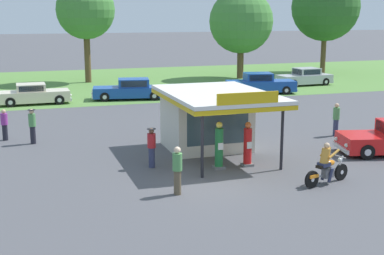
# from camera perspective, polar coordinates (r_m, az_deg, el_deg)

# --- Properties ---
(ground_plane) EXTENTS (300.00, 300.00, 0.00)m
(ground_plane) POSITION_cam_1_polar(r_m,az_deg,el_deg) (19.95, 1.68, -5.94)
(ground_plane) COLOR #4C4C51
(grass_verge_strip) EXTENTS (120.00, 24.00, 0.01)m
(grass_verge_strip) POSITION_cam_1_polar(r_m,az_deg,el_deg) (48.66, -10.44, 4.66)
(grass_verge_strip) COLOR #56843D
(grass_verge_strip) RESTS_ON ground
(service_station_kiosk) EXTENTS (4.27, 6.49, 3.28)m
(service_station_kiosk) POSITION_cam_1_polar(r_m,az_deg,el_deg) (24.30, 1.81, 1.39)
(service_station_kiosk) COLOR beige
(service_station_kiosk) RESTS_ON ground
(gas_pump_nearside) EXTENTS (0.44, 0.44, 1.93)m
(gas_pump_nearside) POSITION_cam_1_polar(r_m,az_deg,el_deg) (21.56, 2.90, -2.12)
(gas_pump_nearside) COLOR slate
(gas_pump_nearside) RESTS_ON ground
(gas_pump_offside) EXTENTS (0.44, 0.44, 1.84)m
(gas_pump_offside) POSITION_cam_1_polar(r_m,az_deg,el_deg) (22.04, 5.96, -1.97)
(gas_pump_offside) COLOR slate
(gas_pump_offside) RESTS_ON ground
(motorcycle_with_rider) EXTENTS (2.17, 0.89, 1.58)m
(motorcycle_with_rider) POSITION_cam_1_polar(r_m,az_deg,el_deg) (20.23, 14.16, -4.12)
(motorcycle_with_rider) COLOR black
(motorcycle_with_rider) RESTS_ON ground
(parked_car_back_row_far_left) EXTENTS (4.94, 1.94, 1.42)m
(parked_car_back_row_far_left) POSITION_cam_1_polar(r_m,az_deg,el_deg) (38.48, -16.53, 3.38)
(parked_car_back_row_far_left) COLOR beige
(parked_car_back_row_far_left) RESTS_ON ground
(parked_car_back_row_centre) EXTENTS (5.07, 2.22, 1.50)m
(parked_car_back_row_centre) POSITION_cam_1_polar(r_m,az_deg,el_deg) (47.61, 11.93, 5.25)
(parked_car_back_row_centre) COLOR #B7B7BC
(parked_car_back_row_centre) RESTS_ON ground
(parked_car_back_row_left) EXTENTS (5.58, 2.72, 1.50)m
(parked_car_back_row_left) POSITION_cam_1_polar(r_m,az_deg,el_deg) (39.26, -6.63, 4.01)
(parked_car_back_row_left) COLOR #19479E
(parked_car_back_row_left) RESTS_ON ground
(parked_car_second_row_spare) EXTENTS (5.72, 2.85, 1.61)m
(parked_car_second_row_spare) POSITION_cam_1_polar(r_m,az_deg,el_deg) (42.16, 7.29, 4.61)
(parked_car_second_row_spare) COLOR #19479E
(parked_car_second_row_spare) RESTS_ON ground
(bystander_admiring_sedan) EXTENTS (0.34, 0.34, 1.71)m
(bystander_admiring_sedan) POSITION_cam_1_polar(r_m,az_deg,el_deg) (18.47, -1.57, -4.49)
(bystander_admiring_sedan) COLOR brown
(bystander_admiring_sedan) RESTS_ON ground
(bystander_standing_back_lot) EXTENTS (0.36, 0.36, 1.64)m
(bystander_standing_back_lot) POSITION_cam_1_polar(r_m,az_deg,el_deg) (21.75, -4.34, -2.03)
(bystander_standing_back_lot) COLOR #2D3351
(bystander_standing_back_lot) RESTS_ON ground
(bystander_chatting_near_pumps) EXTENTS (0.34, 0.34, 1.69)m
(bystander_chatting_near_pumps) POSITION_cam_1_polar(r_m,az_deg,el_deg) (28.24, 15.14, 0.92)
(bystander_chatting_near_pumps) COLOR #2D3351
(bystander_chatting_near_pumps) RESTS_ON ground
(bystander_leaning_by_kiosk) EXTENTS (0.37, 0.37, 1.70)m
(bystander_leaning_by_kiosk) POSITION_cam_1_polar(r_m,az_deg,el_deg) (26.71, -16.68, 0.23)
(bystander_leaning_by_kiosk) COLOR black
(bystander_leaning_by_kiosk) RESTS_ON ground
(bystander_strolling_foreground) EXTENTS (0.34, 0.34, 1.56)m
(bystander_strolling_foreground) POSITION_cam_1_polar(r_m,az_deg,el_deg) (27.89, -19.39, 0.34)
(bystander_strolling_foreground) COLOR black
(bystander_strolling_foreground) RESTS_ON ground
(tree_oak_distant_spare) EXTENTS (5.18, 5.18, 9.03)m
(tree_oak_distant_spare) POSITION_cam_1_polar(r_m,az_deg,el_deg) (49.16, -11.30, 12.17)
(tree_oak_distant_spare) COLOR brown
(tree_oak_distant_spare) RESTS_ON ground
(tree_oak_far_right) EXTENTS (6.04, 6.04, 8.42)m
(tree_oak_far_right) POSITION_cam_1_polar(r_m,az_deg,el_deg) (51.47, 5.23, 11.11)
(tree_oak_far_right) COLOR brown
(tree_oak_far_right) RESTS_ON ground
(tree_oak_far_left) EXTENTS (6.96, 6.96, 10.24)m
(tree_oak_far_left) POSITION_cam_1_polar(r_m,az_deg,el_deg) (57.73, 14.08, 12.36)
(tree_oak_far_left) COLOR brown
(tree_oak_far_left) RESTS_ON ground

